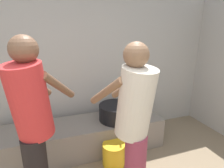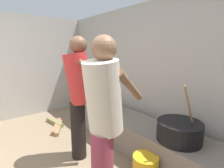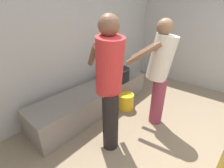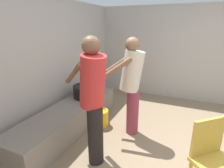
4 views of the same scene
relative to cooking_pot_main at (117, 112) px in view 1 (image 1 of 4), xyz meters
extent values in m
cube|color=#ADA8A0|center=(-0.69, 0.56, 0.56)|extent=(5.36, 0.20, 2.21)
cube|color=slate|center=(-0.54, 0.04, -0.33)|extent=(2.38, 0.60, 0.43)
cylinder|color=black|center=(0.00, 0.00, 0.00)|extent=(0.51, 0.51, 0.23)
cylinder|color=#937047|center=(0.09, 0.00, 0.31)|extent=(0.04, 0.26, 0.51)
cylinder|color=red|center=(-1.02, -0.72, 0.56)|extent=(0.46, 0.49, 0.68)
sphere|color=brown|center=(-1.02, -0.72, 0.98)|extent=(0.22, 0.22, 0.22)
cylinder|color=brown|center=(-0.78, -0.59, 0.63)|extent=(0.32, 0.44, 0.37)
cylinder|color=brown|center=(-1.01, -0.45, 0.63)|extent=(0.32, 0.44, 0.37)
cylinder|color=beige|center=(-0.18, -0.94, 0.53)|extent=(0.41, 0.46, 0.66)
sphere|color=brown|center=(-0.18, -0.93, 0.93)|extent=(0.21, 0.21, 0.21)
cylinder|color=brown|center=(-0.13, -0.68, 0.59)|extent=(0.23, 0.46, 0.36)
cylinder|color=brown|center=(-0.39, -0.77, 0.59)|extent=(0.23, 0.46, 0.36)
cylinder|color=gold|center=(-0.17, -0.37, -0.40)|extent=(0.29, 0.29, 0.29)
camera|label=1|loc=(-0.82, -2.21, 1.09)|focal=28.32mm
camera|label=2|loc=(0.96, -1.77, 0.91)|focal=27.86mm
camera|label=3|loc=(-2.19, -1.77, 1.08)|focal=24.47mm
camera|label=4|loc=(-2.83, -1.77, 1.19)|focal=29.54mm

